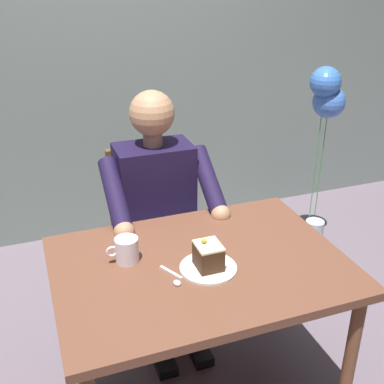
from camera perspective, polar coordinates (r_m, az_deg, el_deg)
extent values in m
cube|color=gray|center=(3.17, -10.64, 20.78)|extent=(6.40, 0.12, 3.00)
cube|color=brown|center=(1.86, 0.97, -8.75)|extent=(1.10, 0.79, 0.04)
cylinder|color=brown|center=(2.06, 18.06, -18.67)|extent=(0.05, 0.05, 0.70)
cylinder|color=brown|center=(2.48, 8.82, -9.01)|extent=(0.05, 0.05, 0.70)
cylinder|color=brown|center=(2.25, -14.38, -13.71)|extent=(0.05, 0.05, 0.70)
cube|color=brown|center=(2.51, -4.30, -6.11)|extent=(0.42, 0.42, 0.04)
cube|color=brown|center=(2.56, -5.67, 0.68)|extent=(0.38, 0.04, 0.45)
cylinder|color=brown|center=(2.54, 1.00, -11.50)|extent=(0.04, 0.04, 0.43)
cylinder|color=brown|center=(2.46, -7.07, -13.16)|extent=(0.04, 0.04, 0.43)
cylinder|color=brown|center=(2.82, -1.65, -7.35)|extent=(0.04, 0.04, 0.43)
cylinder|color=brown|center=(2.74, -8.87, -8.67)|extent=(0.04, 0.04, 0.43)
cube|color=#1C1435|center=(2.36, -4.39, -0.51)|extent=(0.36, 0.22, 0.53)
sphere|color=tan|center=(2.21, -4.75, 9.24)|extent=(0.21, 0.21, 0.21)
cylinder|color=tan|center=(2.25, -4.64, 6.21)|extent=(0.09, 0.09, 0.06)
cylinder|color=#1C1435|center=(2.25, 1.88, 1.50)|extent=(0.08, 0.33, 0.26)
sphere|color=tan|center=(2.17, 3.41, -2.66)|extent=(0.09, 0.09, 0.09)
cylinder|color=#1C1435|center=(2.14, -9.10, -0.17)|extent=(0.08, 0.33, 0.26)
sphere|color=tan|center=(2.05, -7.98, -4.63)|extent=(0.09, 0.09, 0.09)
cylinder|color=#293637|center=(2.42, -1.31, -7.38)|extent=(0.13, 0.38, 0.14)
cylinder|color=#293637|center=(2.38, -5.45, -8.16)|extent=(0.13, 0.38, 0.14)
cylinder|color=#293637|center=(2.42, 0.17, -14.02)|extent=(0.11, 0.11, 0.41)
cube|color=black|center=(2.49, 0.67, -18.00)|extent=(0.09, 0.22, 0.05)
cylinder|color=#293637|center=(2.38, -4.05, -14.93)|extent=(0.11, 0.11, 0.41)
cube|color=black|center=(2.45, -3.50, -18.96)|extent=(0.09, 0.22, 0.05)
cylinder|color=white|center=(1.81, 1.92, -8.93)|extent=(0.21, 0.21, 0.01)
cube|color=#462917|center=(1.78, 1.94, -7.64)|extent=(0.09, 0.10, 0.09)
cube|color=beige|center=(1.76, 1.97, -6.33)|extent=(0.09, 0.10, 0.01)
sphere|color=gold|center=(1.76, 1.38, -5.78)|extent=(0.02, 0.02, 0.02)
cylinder|color=silver|center=(1.85, -7.69, -6.78)|extent=(0.09, 0.09, 0.10)
torus|color=silver|center=(1.84, -9.43, -6.94)|extent=(0.05, 0.01, 0.05)
cylinder|color=black|center=(1.82, -7.77, -5.64)|extent=(0.08, 0.08, 0.01)
cube|color=silver|center=(1.79, -2.49, -9.44)|extent=(0.06, 0.10, 0.01)
ellipsoid|color=silver|center=(1.74, -1.77, -10.64)|extent=(0.03, 0.04, 0.01)
cylinder|color=#B2C1C6|center=(3.29, 14.13, -5.03)|extent=(0.12, 0.12, 0.22)
sphere|color=#4577D4|center=(3.03, 15.84, 10.21)|extent=(0.20, 0.20, 0.20)
cylinder|color=#4C9956|center=(3.17, 14.91, 2.65)|extent=(0.01, 0.01, 0.67)
sphere|color=#3D74D1|center=(2.97, 15.46, 12.38)|extent=(0.18, 0.18, 0.18)
cylinder|color=#4C9956|center=(3.11, 14.42, 3.57)|extent=(0.01, 0.01, 0.80)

